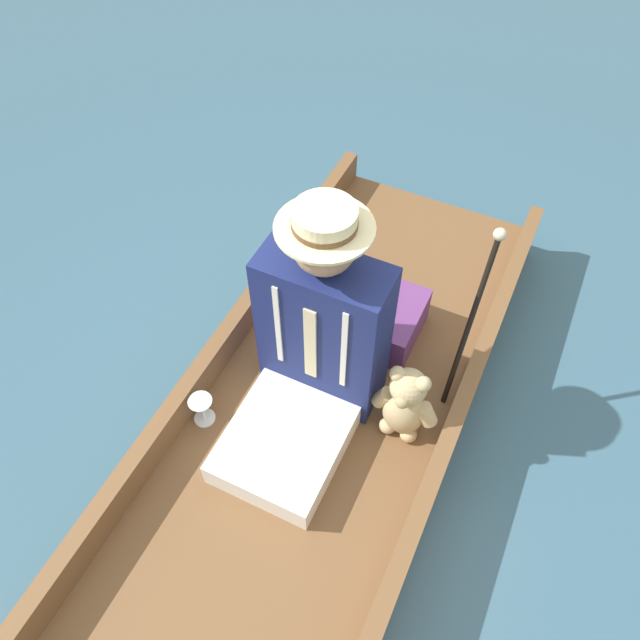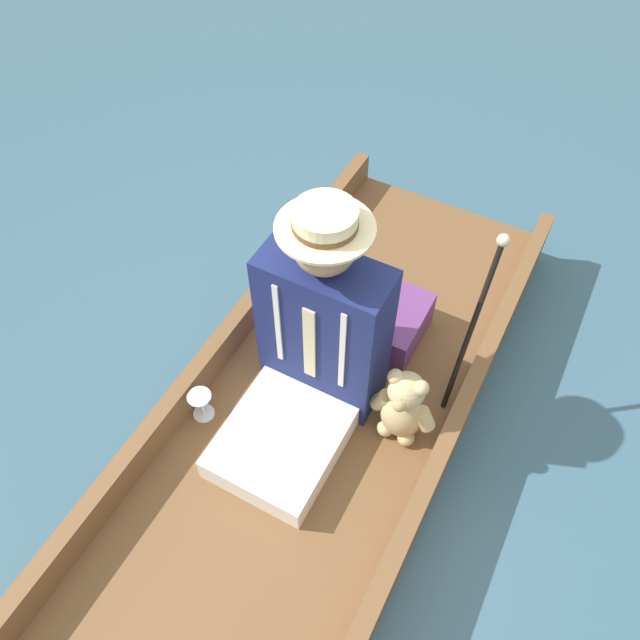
{
  "view_description": "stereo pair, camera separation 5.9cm",
  "coord_description": "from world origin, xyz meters",
  "px_view_note": "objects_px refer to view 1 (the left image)",
  "views": [
    {
      "loc": [
        -0.5,
        0.99,
        2.21
      ],
      "look_at": [
        0.05,
        -0.17,
        0.58
      ],
      "focal_mm": 35.0,
      "sensor_mm": 36.0,
      "label": 1
    },
    {
      "loc": [
        -0.55,
        0.96,
        2.21
      ],
      "look_at": [
        0.05,
        -0.17,
        0.58
      ],
      "focal_mm": 35.0,
      "sensor_mm": 36.0,
      "label": 2
    }
  ],
  "objects_px": {
    "teddy_bear": "(405,404)",
    "wine_glass": "(201,406)",
    "walking_cane": "(476,306)",
    "seated_person": "(315,346)"
  },
  "relations": [
    {
      "from": "teddy_bear",
      "to": "wine_glass",
      "type": "relative_size",
      "value": 2.83
    },
    {
      "from": "wine_glass",
      "to": "walking_cane",
      "type": "bearing_deg",
      "value": -142.4
    },
    {
      "from": "seated_person",
      "to": "teddy_bear",
      "type": "bearing_deg",
      "value": -168.19
    },
    {
      "from": "seated_person",
      "to": "wine_glass",
      "type": "xyz_separation_m",
      "value": [
        0.33,
        0.26,
        -0.24
      ]
    },
    {
      "from": "seated_person",
      "to": "walking_cane",
      "type": "distance_m",
      "value": 0.57
    },
    {
      "from": "teddy_bear",
      "to": "walking_cane",
      "type": "bearing_deg",
      "value": -108.69
    },
    {
      "from": "teddy_bear",
      "to": "wine_glass",
      "type": "distance_m",
      "value": 0.73
    },
    {
      "from": "teddy_bear",
      "to": "walking_cane",
      "type": "relative_size",
      "value": 0.51
    },
    {
      "from": "teddy_bear",
      "to": "walking_cane",
      "type": "xyz_separation_m",
      "value": [
        -0.11,
        -0.32,
        0.25
      ]
    },
    {
      "from": "seated_person",
      "to": "wine_glass",
      "type": "height_order",
      "value": "seated_person"
    }
  ]
}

